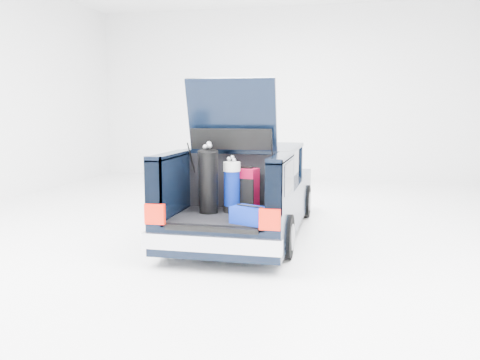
% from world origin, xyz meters
% --- Properties ---
extents(ground, '(14.00, 14.00, 0.00)m').
position_xyz_m(ground, '(0.00, 0.00, 0.00)').
color(ground, white).
rests_on(ground, ground).
extents(car, '(1.87, 4.65, 2.47)m').
position_xyz_m(car, '(-0.00, 0.11, 0.67)').
color(car, black).
rests_on(car, ground).
extents(red_suitcase, '(0.43, 0.33, 0.64)m').
position_xyz_m(red_suitcase, '(0.19, -1.09, 0.90)').
color(red_suitcase, maroon).
rests_on(red_suitcase, car).
extents(black_golf_bag, '(0.37, 0.45, 1.00)m').
position_xyz_m(black_golf_bag, '(-0.25, -1.41, 1.05)').
color(black_golf_bag, black).
rests_on(black_golf_bag, car).
extents(blue_golf_bag, '(0.29, 0.29, 0.80)m').
position_xyz_m(blue_golf_bag, '(0.05, -1.23, 0.96)').
color(blue_golf_bag, black).
rests_on(blue_golf_bag, car).
extents(blue_duffel, '(0.52, 0.44, 0.24)m').
position_xyz_m(blue_duffel, '(0.44, -1.90, 0.71)').
color(blue_duffel, navy).
rests_on(blue_duffel, car).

